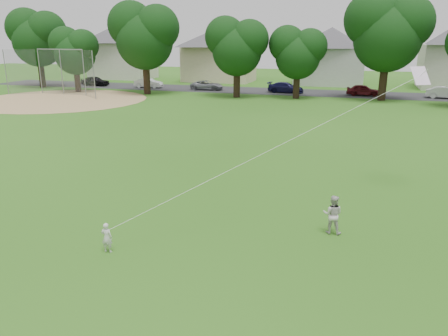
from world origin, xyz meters
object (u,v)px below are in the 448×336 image
(older_boy, at_px, (333,214))
(baseball_backstop, at_px, (58,73))
(toddler, at_px, (107,238))
(kite, at_px, (286,142))

(older_boy, bearing_deg, baseball_backstop, -38.12)
(toddler, height_order, kite, kite)
(toddler, relative_size, kite, 0.07)
(toddler, distance_m, kite, 6.95)
(toddler, xyz_separation_m, older_boy, (6.56, 3.45, 0.19))
(toddler, height_order, older_boy, older_boy)
(kite, bearing_deg, older_boy, -30.84)
(baseball_backstop, bearing_deg, kite, -42.08)
(kite, bearing_deg, toddler, -135.99)
(older_boy, xyz_separation_m, kite, (-1.85, 1.11, 2.12))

